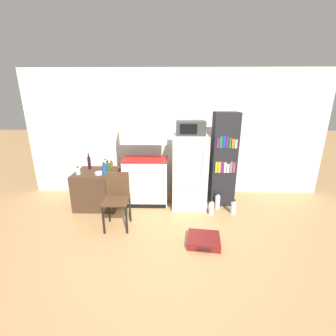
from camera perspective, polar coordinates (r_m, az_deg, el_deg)
ground_plane at (r=3.54m, az=-1.45°, el=-18.61°), size 24.00×24.00×0.00m
wall_back at (r=4.91m, az=1.84°, el=8.63°), size 6.40×0.10×2.65m
side_table at (r=4.68m, az=-17.38°, el=-5.01°), size 0.80×0.73×0.71m
kitchen_hutch at (r=4.41m, az=-5.80°, el=1.85°), size 0.87×0.49×1.94m
refrigerator at (r=4.38m, az=5.40°, el=-0.86°), size 0.65×0.65×1.42m
microwave at (r=4.19m, az=5.72°, el=10.14°), size 0.52×0.38×0.26m
bookshelf at (r=4.54m, az=13.89°, el=2.05°), size 0.46×0.39×1.83m
bottle_amber_beer at (r=4.72m, az=-14.19°, el=0.81°), size 0.06×0.06×0.15m
bottle_milk_white at (r=4.79m, az=-15.62°, el=1.06°), size 0.08×0.08×0.17m
bottle_blue_soda at (r=4.26m, az=-15.86°, el=-0.54°), size 0.09×0.09×0.25m
bottle_green_tall at (r=4.34m, az=-15.03°, el=-0.08°), size 0.09×0.09×0.25m
bottle_clear_short at (r=4.49m, az=-21.88°, el=-0.76°), size 0.09×0.09×0.15m
bottle_wine_dark at (r=4.74m, az=-19.39°, el=1.31°), size 0.06×0.06×0.32m
bowl at (r=4.38m, az=-17.05°, el=-1.28°), size 0.16×0.16×0.04m
chair at (r=3.81m, az=-12.82°, el=-6.61°), size 0.41×0.42×0.91m
suitcase_large_flat at (r=3.55m, az=9.05°, el=-17.66°), size 0.52×0.49×0.11m
water_bottle_front at (r=4.52m, az=12.43°, el=-8.41°), size 0.10×0.10×0.34m
water_bottle_middle at (r=4.30m, az=10.96°, el=-9.96°), size 0.09×0.09×0.30m
water_bottle_back at (r=4.42m, az=16.26°, el=-9.66°), size 0.10×0.10×0.28m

